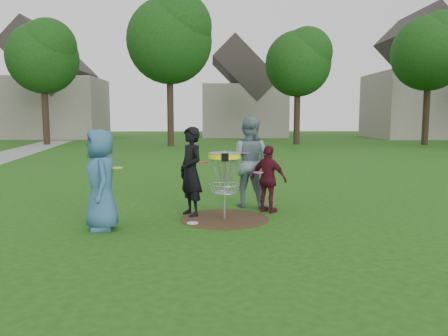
{
  "coord_description": "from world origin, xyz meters",
  "views": [
    {
      "loc": [
        -0.28,
        -8.63,
        2.07
      ],
      "look_at": [
        0.0,
        0.3,
        1.0
      ],
      "focal_mm": 35.0,
      "sensor_mm": 36.0,
      "label": 1
    }
  ],
  "objects_px": {
    "player_blue": "(101,180)",
    "player_black": "(191,172)",
    "player_grey": "(249,162)",
    "disc_golf_basket": "(224,169)",
    "player_maroon": "(269,179)"
  },
  "relations": [
    {
      "from": "player_black",
      "to": "disc_golf_basket",
      "type": "xyz_separation_m",
      "value": [
        0.68,
        -0.33,
        0.09
      ]
    },
    {
      "from": "player_black",
      "to": "disc_golf_basket",
      "type": "height_order",
      "value": "player_black"
    },
    {
      "from": "player_grey",
      "to": "disc_golf_basket",
      "type": "relative_size",
      "value": 1.49
    },
    {
      "from": "player_grey",
      "to": "player_maroon",
      "type": "bearing_deg",
      "value": 140.9
    },
    {
      "from": "player_blue",
      "to": "player_maroon",
      "type": "relative_size",
      "value": 1.27
    },
    {
      "from": "player_blue",
      "to": "player_maroon",
      "type": "bearing_deg",
      "value": 91.89
    },
    {
      "from": "player_blue",
      "to": "player_black",
      "type": "distance_m",
      "value": 1.91
    },
    {
      "from": "player_blue",
      "to": "player_grey",
      "type": "xyz_separation_m",
      "value": [
        2.86,
        1.98,
        0.11
      ]
    },
    {
      "from": "player_black",
      "to": "player_blue",
      "type": "bearing_deg",
      "value": -86.19
    },
    {
      "from": "player_black",
      "to": "disc_golf_basket",
      "type": "distance_m",
      "value": 0.77
    },
    {
      "from": "player_grey",
      "to": "disc_golf_basket",
      "type": "bearing_deg",
      "value": 85.98
    },
    {
      "from": "player_grey",
      "to": "player_black",
      "type": "bearing_deg",
      "value": 56.99
    },
    {
      "from": "player_black",
      "to": "player_maroon",
      "type": "bearing_deg",
      "value": 67.75
    },
    {
      "from": "player_grey",
      "to": "disc_golf_basket",
      "type": "height_order",
      "value": "player_grey"
    },
    {
      "from": "player_blue",
      "to": "player_maroon",
      "type": "height_order",
      "value": "player_blue"
    }
  ]
}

